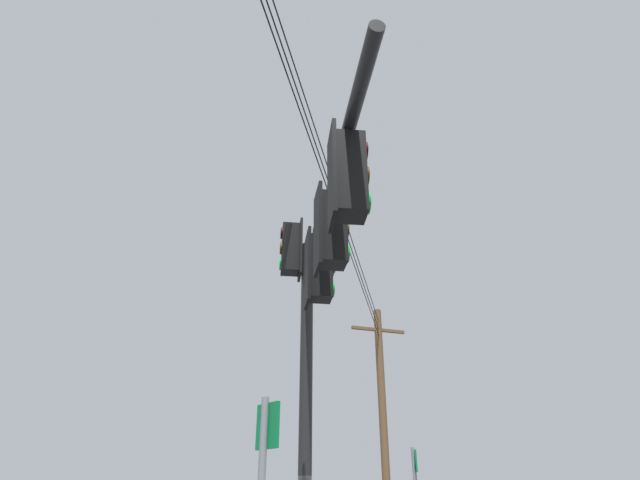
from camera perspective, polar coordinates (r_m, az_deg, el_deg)
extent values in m
cylinder|color=black|center=(7.99, -1.65, -20.72)|extent=(0.20, 0.20, 6.17)
cylinder|color=black|center=(6.32, 1.07, 4.67)|extent=(4.94, 1.86, 0.14)
cube|color=black|center=(8.87, 0.53, -1.24)|extent=(0.38, 0.38, 0.90)
cube|color=black|center=(8.85, -0.56, -1.18)|extent=(0.43, 0.18, 1.04)
cylinder|color=#360503|center=(9.03, 1.56, 0.41)|extent=(0.20, 0.09, 0.20)
cylinder|color=#3C2703|center=(8.90, 1.58, -1.30)|extent=(0.20, 0.09, 0.20)
cylinder|color=green|center=(8.77, 1.61, -3.07)|extent=(0.20, 0.09, 0.20)
cube|color=black|center=(8.82, -3.34, -1.02)|extent=(0.38, 0.38, 0.90)
cube|color=black|center=(8.83, -2.24, -1.09)|extent=(0.43, 0.18, 1.04)
cylinder|color=#360503|center=(8.95, -4.34, 0.76)|extent=(0.20, 0.09, 0.20)
cylinder|color=#3C2703|center=(8.81, -4.41, -0.96)|extent=(0.20, 0.09, 0.20)
cylinder|color=green|center=(8.68, -4.47, -2.74)|extent=(0.20, 0.09, 0.20)
cube|color=black|center=(6.85, 0.02, -3.20)|extent=(0.38, 0.38, 0.90)
cube|color=black|center=(6.83, -1.39, -3.12)|extent=(0.43, 0.19, 1.04)
cylinder|color=#360503|center=(7.00, 1.36, -1.03)|extent=(0.20, 0.10, 0.20)
cylinder|color=#3C2703|center=(6.87, 1.39, -3.27)|extent=(0.20, 0.10, 0.20)
cylinder|color=green|center=(6.75, 1.42, -5.60)|extent=(0.20, 0.10, 0.20)
cube|color=black|center=(5.87, 1.40, 1.14)|extent=(0.39, 0.39, 0.90)
cube|color=black|center=(5.85, -0.24, 1.26)|extent=(0.43, 0.19, 1.04)
cylinder|color=#360503|center=(6.05, 2.91, 3.53)|extent=(0.20, 0.10, 0.20)
cylinder|color=#3C2703|center=(5.90, 2.98, 1.02)|extent=(0.20, 0.10, 0.20)
cylinder|color=green|center=(5.76, 3.05, -1.61)|extent=(0.20, 0.10, 0.20)
cube|color=black|center=(4.95, 3.33, 7.15)|extent=(0.38, 0.38, 0.90)
cube|color=black|center=(4.92, 1.36, 7.27)|extent=(0.43, 0.17, 1.04)
cylinder|color=#360503|center=(5.15, 5.08, 9.79)|extent=(0.20, 0.09, 0.20)
cylinder|color=#3C2703|center=(4.97, 5.22, 7.02)|extent=(0.20, 0.09, 0.20)
cylinder|color=green|center=(4.81, 5.37, 4.07)|extent=(0.20, 0.09, 0.20)
cylinder|color=brown|center=(20.67, 7.13, -20.13)|extent=(0.31, 0.31, 9.33)
cube|color=brown|center=(21.47, 6.54, -9.98)|extent=(1.26, 2.09, 0.12)
cube|color=#0C7238|center=(10.31, 10.70, -23.17)|extent=(0.35, 0.06, 0.37)
cube|color=white|center=(10.31, 10.79, -23.17)|extent=(0.29, 0.04, 0.31)
cube|color=#0C7238|center=(5.07, -5.89, -20.01)|extent=(0.23, 0.28, 0.41)
cube|color=white|center=(5.08, -5.74, -20.03)|extent=(0.17, 0.22, 0.35)
cylinder|color=black|center=(9.27, -3.08, 16.41)|extent=(27.97, 0.09, 0.77)
cylinder|color=black|center=(9.47, -3.04, 17.67)|extent=(27.97, 0.09, 0.77)
cylinder|color=black|center=(9.73, -2.98, 19.20)|extent=(27.97, 0.09, 0.77)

